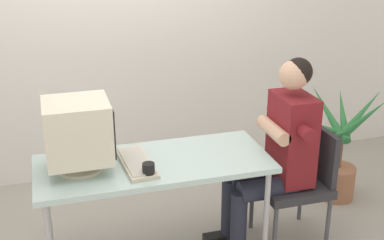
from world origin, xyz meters
The scene contains 8 objects.
wall_back centered at (0.30, 1.40, 1.50)m, with size 8.00×0.10×3.00m, color silver.
desk centered at (0.00, 0.00, 0.67)m, with size 1.47×0.62×0.72m.
crt_monitor centered at (-0.44, 0.01, 0.97)m, with size 0.39×0.36×0.44m.
keyboard centered at (-0.11, -0.01, 0.73)m, with size 0.20×0.48×0.03m.
office_chair centered at (1.01, -0.04, 0.48)m, with size 0.45×0.45×0.82m.
person_seated centered at (0.83, -0.04, 0.71)m, with size 0.68×0.54×1.32m.
potted_plant centered at (1.59, 0.39, 0.39)m, with size 0.80×0.77×0.94m.
desk_mug centered at (-0.07, -0.19, 0.76)m, with size 0.07×0.08×0.09m.
Camera 1 is at (-0.60, -2.86, 2.14)m, focal length 48.36 mm.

